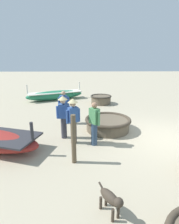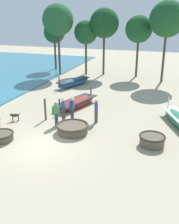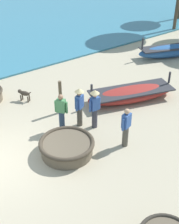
{
  "view_description": "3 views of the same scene",
  "coord_description": "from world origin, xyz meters",
  "px_view_note": "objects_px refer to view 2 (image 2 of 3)",
  "views": [
    {
      "loc": [
        -6.01,
        3.17,
        2.95
      ],
      "look_at": [
        1.24,
        2.95,
        0.76
      ],
      "focal_mm": 28.0,
      "sensor_mm": 36.0,
      "label": 1
    },
    {
      "loc": [
        6.52,
        -11.15,
        6.76
      ],
      "look_at": [
        1.76,
        3.27,
        1.02
      ],
      "focal_mm": 42.0,
      "sensor_mm": 36.0,
      "label": 2
    },
    {
      "loc": [
        8.49,
        -2.39,
        7.16
      ],
      "look_at": [
        0.62,
        3.48,
        1.03
      ],
      "focal_mm": 50.0,
      "sensor_mm": 36.0,
      "label": 3
    }
  ],
  "objects_px": {
    "tree_center": "(104,23)",
    "tree_rightmost": "(54,33)",
    "fisherman_standing_right": "(56,113)",
    "tree_right_mid": "(139,29)",
    "coracle_far_right": "(152,140)",
    "fisherman_by_coracle": "(63,108)",
    "coracle_upturned": "(1,136)",
    "long_boat_ochre_hull": "(73,82)",
    "tree_left_mid": "(58,20)",
    "tree_leftmost": "(167,19)",
    "fisherman_crouching": "(96,110)",
    "tree_tall_back": "(86,33)",
    "mooring_post_mid_beach": "(45,109)",
    "fisherman_hauling": "(72,107)",
    "long_boat_green_hull": "(179,120)",
    "long_boat_white_hull": "(76,103)",
    "dog": "(15,116)",
    "coracle_front_right": "(73,128)"
  },
  "relations": [
    {
      "from": "fisherman_crouching",
      "to": "tree_right_mid",
      "type": "bearing_deg",
      "value": 88.3
    },
    {
      "from": "fisherman_crouching",
      "to": "tree_rightmost",
      "type": "relative_size",
      "value": 0.27
    },
    {
      "from": "long_boat_white_hull",
      "to": "long_boat_green_hull",
      "type": "height_order",
      "value": "long_boat_green_hull"
    },
    {
      "from": "dog",
      "to": "tree_rightmost",
      "type": "bearing_deg",
      "value": 105.92
    },
    {
      "from": "tree_leftmost",
      "to": "fisherman_crouching",
      "type": "bearing_deg",
      "value": -104.79
    },
    {
      "from": "coracle_far_right",
      "to": "fisherman_hauling",
      "type": "height_order",
      "value": "fisherman_hauling"
    },
    {
      "from": "tree_left_mid",
      "to": "tree_center",
      "type": "xyz_separation_m",
      "value": [
        4.8,
        1.67,
        -0.34
      ]
    },
    {
      "from": "tree_left_mid",
      "to": "tree_rightmost",
      "type": "xyz_separation_m",
      "value": [
        -1.7,
        2.5,
        -1.51
      ]
    },
    {
      "from": "fisherman_by_coracle",
      "to": "tree_center",
      "type": "bearing_deg",
      "value": 95.09
    },
    {
      "from": "coracle_far_right",
      "to": "fisherman_by_coracle",
      "type": "distance_m",
      "value": 6.13
    },
    {
      "from": "long_boat_white_hull",
      "to": "tree_leftmost",
      "type": "bearing_deg",
      "value": 60.69
    },
    {
      "from": "tree_rightmost",
      "to": "fisherman_crouching",
      "type": "bearing_deg",
      "value": -56.41
    },
    {
      "from": "fisherman_crouching",
      "to": "tree_leftmost",
      "type": "bearing_deg",
      "value": 75.21
    },
    {
      "from": "coracle_front_right",
      "to": "mooring_post_mid_beach",
      "type": "xyz_separation_m",
      "value": [
        -2.48,
        1.32,
        0.44
      ]
    },
    {
      "from": "tree_center",
      "to": "tree_right_mid",
      "type": "height_order",
      "value": "tree_center"
    },
    {
      "from": "long_boat_ochre_hull",
      "to": "mooring_post_mid_beach",
      "type": "relative_size",
      "value": 2.89
    },
    {
      "from": "dog",
      "to": "tree_left_mid",
      "type": "relative_size",
      "value": 0.08
    },
    {
      "from": "fisherman_hauling",
      "to": "tree_tall_back",
      "type": "xyz_separation_m",
      "value": [
        -3.86,
        14.08,
        3.73
      ]
    },
    {
      "from": "mooring_post_mid_beach",
      "to": "tree_right_mid",
      "type": "bearing_deg",
      "value": 75.71
    },
    {
      "from": "coracle_upturned",
      "to": "tree_leftmost",
      "type": "xyz_separation_m",
      "value": [
        7.65,
        16.81,
        5.95
      ]
    },
    {
      "from": "fisherman_hauling",
      "to": "fisherman_by_coracle",
      "type": "xyz_separation_m",
      "value": [
        -0.46,
        -0.4,
        0.0
      ]
    },
    {
      "from": "mooring_post_mid_beach",
      "to": "tree_right_mid",
      "type": "relative_size",
      "value": 0.23
    },
    {
      "from": "long_boat_ochre_hull",
      "to": "tree_leftmost",
      "type": "xyz_separation_m",
      "value": [
        8.13,
        4.5,
        5.82
      ]
    },
    {
      "from": "dog",
      "to": "mooring_post_mid_beach",
      "type": "xyz_separation_m",
      "value": [
        1.87,
        0.81,
        0.37
      ]
    },
    {
      "from": "tree_tall_back",
      "to": "tree_center",
      "type": "xyz_separation_m",
      "value": [
        2.1,
        0.14,
        1.02
      ]
    },
    {
      "from": "tree_center",
      "to": "fisherman_standing_right",
      "type": "bearing_deg",
      "value": -85.78
    },
    {
      "from": "coracle_upturned",
      "to": "long_boat_ochre_hull",
      "type": "bearing_deg",
      "value": 92.26
    },
    {
      "from": "fisherman_hauling",
      "to": "tree_center",
      "type": "relative_size",
      "value": 0.23
    },
    {
      "from": "coracle_upturned",
      "to": "tree_left_mid",
      "type": "height_order",
      "value": "tree_left_mid"
    },
    {
      "from": "tree_left_mid",
      "to": "coracle_far_right",
      "type": "bearing_deg",
      "value": -50.37
    },
    {
      "from": "coracle_far_right",
      "to": "dog",
      "type": "bearing_deg",
      "value": 175.89
    },
    {
      "from": "fisherman_standing_right",
      "to": "tree_leftmost",
      "type": "distance_m",
      "value": 15.92
    },
    {
      "from": "long_boat_ochre_hull",
      "to": "fisherman_standing_right",
      "type": "relative_size",
      "value": 2.74
    },
    {
      "from": "coracle_upturned",
      "to": "coracle_far_right",
      "type": "bearing_deg",
      "value": 14.4
    },
    {
      "from": "long_boat_ochre_hull",
      "to": "tree_left_mid",
      "type": "relative_size",
      "value": 0.55
    },
    {
      "from": "coracle_far_right",
      "to": "fisherman_crouching",
      "type": "relative_size",
      "value": 0.92
    },
    {
      "from": "coracle_upturned",
      "to": "dog",
      "type": "distance_m",
      "value": 2.89
    },
    {
      "from": "fisherman_crouching",
      "to": "tree_rightmost",
      "type": "xyz_separation_m",
      "value": [
        -9.89,
        14.89,
        3.71
      ]
    },
    {
      "from": "long_boat_green_hull",
      "to": "tree_right_mid",
      "type": "distance_m",
      "value": 14.6
    },
    {
      "from": "fisherman_standing_right",
      "to": "tree_right_mid",
      "type": "bearing_deg",
      "value": 80.22
    },
    {
      "from": "tree_center",
      "to": "tree_rightmost",
      "type": "distance_m",
      "value": 6.66
    },
    {
      "from": "fisherman_crouching",
      "to": "dog",
      "type": "relative_size",
      "value": 2.62
    },
    {
      "from": "fisherman_crouching",
      "to": "tree_leftmost",
      "type": "distance_m",
      "value": 14.11
    },
    {
      "from": "tree_rightmost",
      "to": "tree_center",
      "type": "bearing_deg",
      "value": -7.28
    },
    {
      "from": "fisherman_by_coracle",
      "to": "dog",
      "type": "bearing_deg",
      "value": -164.08
    },
    {
      "from": "long_boat_white_hull",
      "to": "tree_left_mid",
      "type": "distance_m",
      "value": 12.83
    },
    {
      "from": "tree_rightmost",
      "to": "long_boat_ochre_hull",
      "type": "bearing_deg",
      "value": -53.12
    },
    {
      "from": "coracle_upturned",
      "to": "long_boat_green_hull",
      "type": "height_order",
      "value": "long_boat_green_hull"
    },
    {
      "from": "long_boat_white_hull",
      "to": "tree_tall_back",
      "type": "height_order",
      "value": "tree_tall_back"
    },
    {
      "from": "coracle_far_right",
      "to": "coracle_upturned",
      "type": "xyz_separation_m",
      "value": [
        -8.13,
        -2.09,
        -0.06
      ]
    }
  ]
}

